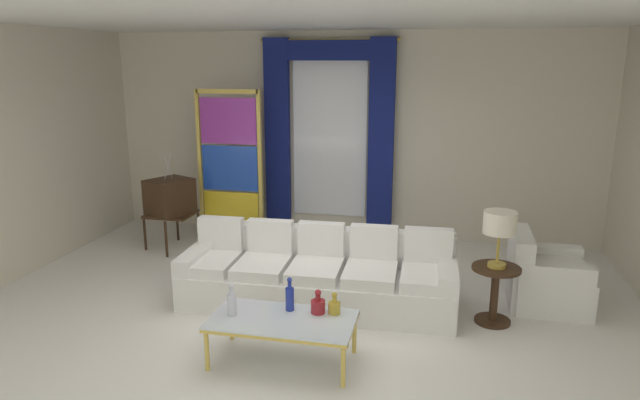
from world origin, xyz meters
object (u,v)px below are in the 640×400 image
at_px(peacock_figurine, 254,237).
at_px(armchair_white, 543,280).
at_px(bottle_crystal_tall, 232,302).
at_px(table_lamp_brass, 500,225).
at_px(couch_white_long, 319,276).
at_px(vintage_tv, 170,198).
at_px(bottle_ruby_flask, 334,306).
at_px(coffee_table, 282,322).
at_px(round_side_table, 495,289).
at_px(stained_glass_divider, 230,171).
at_px(bottle_amber_squat, 290,297).
at_px(bottle_blue_decanter, 318,305).

bearing_deg(peacock_figurine, armchair_white, -14.93).
xyz_separation_m(bottle_crystal_tall, table_lamp_brass, (2.32, 1.22, 0.50)).
relative_size(couch_white_long, bottle_crystal_tall, 9.94).
xyz_separation_m(vintage_tv, peacock_figurine, (1.19, 0.08, -0.51)).
distance_m(bottle_ruby_flask, table_lamp_brass, 1.84).
distance_m(coffee_table, round_side_table, 2.22).
distance_m(couch_white_long, bottle_crystal_tall, 1.41).
height_order(couch_white_long, round_side_table, couch_white_long).
xyz_separation_m(coffee_table, vintage_tv, (-2.38, 2.63, 0.35)).
relative_size(vintage_tv, round_side_table, 2.26).
bearing_deg(stained_glass_divider, peacock_figurine, -37.60).
bearing_deg(vintage_tv, bottle_crystal_tall, -54.00).
height_order(bottle_ruby_flask, armchair_white, armchair_white).
xyz_separation_m(coffee_table, stained_glass_divider, (-1.65, 3.07, 0.68)).
height_order(coffee_table, round_side_table, round_side_table).
height_order(bottle_amber_squat, peacock_figurine, bottle_amber_squat).
bearing_deg(bottle_crystal_tall, peacock_figurine, 105.11).
distance_m(bottle_ruby_flask, round_side_table, 1.76).
xyz_separation_m(bottle_blue_decanter, round_side_table, (1.59, 1.02, -0.13)).
distance_m(bottle_crystal_tall, bottle_amber_squat, 0.51).
relative_size(stained_glass_divider, peacock_figurine, 3.67).
height_order(couch_white_long, bottle_crystal_tall, couch_white_long).
height_order(bottle_ruby_flask, peacock_figurine, bottle_ruby_flask).
distance_m(bottle_amber_squat, peacock_figurine, 2.83).
distance_m(couch_white_long, vintage_tv, 2.80).
xyz_separation_m(couch_white_long, bottle_amber_squat, (-0.02, -1.11, 0.23)).
xyz_separation_m(bottle_amber_squat, armchair_white, (2.39, 1.58, -0.25)).
xyz_separation_m(bottle_blue_decanter, peacock_figurine, (-1.47, 2.54, -0.26)).
bearing_deg(peacock_figurine, couch_white_long, -49.34).
bearing_deg(table_lamp_brass, peacock_figurine, 153.62).
bearing_deg(bottle_ruby_flask, coffee_table, -154.84).
bearing_deg(bottle_blue_decanter, peacock_figurine, 120.10).
xyz_separation_m(coffee_table, peacock_figurine, (-1.19, 2.71, -0.15)).
relative_size(couch_white_long, bottle_amber_squat, 9.43).
height_order(bottle_blue_decanter, table_lamp_brass, table_lamp_brass).
bearing_deg(vintage_tv, round_side_table, -18.67).
bearing_deg(peacock_figurine, bottle_blue_decanter, -59.90).
distance_m(armchair_white, peacock_figurine, 3.73).
relative_size(bottle_amber_squat, bottle_ruby_flask, 1.57).
bearing_deg(couch_white_long, peacock_figurine, 130.66).
height_order(vintage_tv, peacock_figurine, vintage_tv).
distance_m(bottle_blue_decanter, table_lamp_brass, 1.96).
distance_m(couch_white_long, table_lamp_brass, 1.97).
bearing_deg(bottle_crystal_tall, coffee_table, 2.44).
xyz_separation_m(couch_white_long, coffee_table, (-0.03, -1.29, 0.07)).
relative_size(bottle_ruby_flask, round_side_table, 0.33).
distance_m(bottle_blue_decanter, vintage_tv, 3.63).
bearing_deg(table_lamp_brass, round_side_table, -165.96).
distance_m(vintage_tv, round_side_table, 4.50).
height_order(coffee_table, bottle_amber_squat, bottle_amber_squat).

